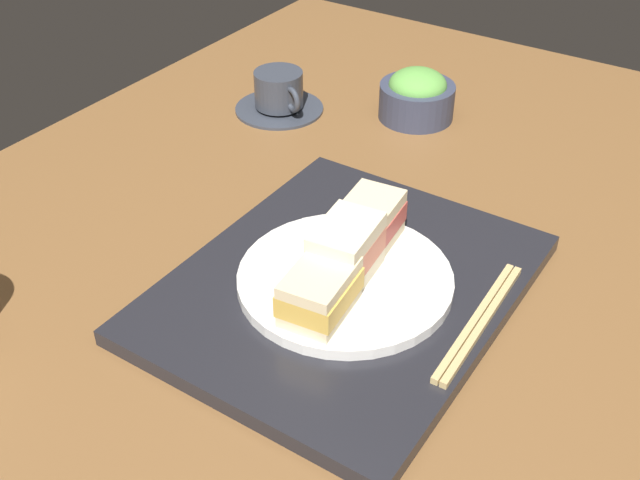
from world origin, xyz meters
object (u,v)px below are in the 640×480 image
Objects in this scene: sandwich_plate at (345,279)px; sandwich_near at (320,292)px; salad_bowl at (417,96)px; chopsticks_pair at (479,321)px; sandwich_middle at (346,251)px; sandwich_far at (369,223)px; coffee_cup at (279,95)px.

sandwich_plate is 2.62× the size of sandwich_near.
chopsticks_pair is (-37.68, -26.46, -1.23)cm from salad_bowl.
sandwich_far is at bearing 8.21° from sandwich_middle.
salad_bowl is 19.87cm from coffee_cup.
salad_bowl is (39.63, 12.58, 0.97)cm from sandwich_plate.
chopsticks_pair is at bearing -105.33° from sandwich_far.
sandwich_middle reaches higher than sandwich_far.
sandwich_plate reaches higher than chopsticks_pair.
sandwich_middle is at bearing -162.39° from salad_bowl.
chopsticks_pair is at bearing -144.93° from salad_bowl.
sandwich_near is at bearing 121.37° from chopsticks_pair.
sandwich_middle is at bearing 97.99° from chopsticks_pair.
chopsticks_pair is at bearing -82.01° from sandwich_plate.
sandwich_far reaches higher than coffee_cup.
sandwich_plate is 1.16× the size of chopsticks_pair.
coffee_cup is (28.66, 44.14, 0.38)cm from chopsticks_pair.
sandwich_near is 12.10cm from sandwich_far.
sandwich_plate is 1.69× the size of coffee_cup.
sandwich_plate is 41.58cm from salad_bowl.
sandwich_far is at bearing 8.21° from sandwich_plate.
coffee_cup is at bearing 44.67° from sandwich_middle.
sandwich_far is at bearing -129.95° from coffee_cup.
sandwich_far is at bearing 8.21° from sandwich_near.
sandwich_plate is at bearing 0.00° from sandwich_middle.
salad_bowl reaches higher than coffee_cup.
salad_bowl is 46.05cm from chopsticks_pair.
sandwich_plate is at bearing -135.33° from coffee_cup.
sandwich_near is 48.12cm from coffee_cup.
salad_bowl is at bearing 17.61° from sandwich_plate.
sandwich_far reaches higher than sandwich_plate.
sandwich_far is 0.66× the size of coffee_cup.
sandwich_near is 0.98× the size of sandwich_far.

